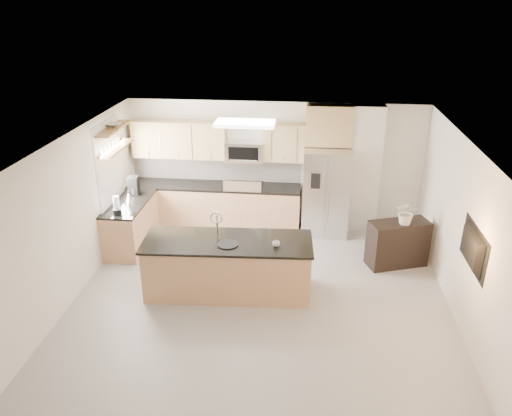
# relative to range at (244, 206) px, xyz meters

# --- Properties ---
(floor) EXTENTS (6.50, 6.50, 0.00)m
(floor) POSITION_rel_range_xyz_m (0.60, -2.92, -0.47)
(floor) COLOR #A5A19D
(floor) RESTS_ON ground
(ceiling) EXTENTS (6.00, 6.50, 0.02)m
(ceiling) POSITION_rel_range_xyz_m (0.60, -2.92, 2.13)
(ceiling) COLOR white
(ceiling) RESTS_ON wall_back
(wall_back) EXTENTS (6.00, 0.02, 2.60)m
(wall_back) POSITION_rel_range_xyz_m (0.60, 0.33, 0.83)
(wall_back) COLOR white
(wall_back) RESTS_ON floor
(wall_front) EXTENTS (6.00, 0.02, 2.60)m
(wall_front) POSITION_rel_range_xyz_m (0.60, -6.17, 0.83)
(wall_front) COLOR white
(wall_front) RESTS_ON floor
(wall_left) EXTENTS (0.02, 6.50, 2.60)m
(wall_left) POSITION_rel_range_xyz_m (-2.40, -2.92, 0.83)
(wall_left) COLOR white
(wall_left) RESTS_ON floor
(wall_right) EXTENTS (0.02, 6.50, 2.60)m
(wall_right) POSITION_rel_range_xyz_m (3.60, -2.92, 0.83)
(wall_right) COLOR white
(wall_right) RESTS_ON floor
(back_counter) EXTENTS (3.55, 0.66, 1.44)m
(back_counter) POSITION_rel_range_xyz_m (-0.63, 0.01, -0.00)
(back_counter) COLOR tan
(back_counter) RESTS_ON floor
(left_counter) EXTENTS (0.66, 1.50, 0.92)m
(left_counter) POSITION_rel_range_xyz_m (-2.07, -1.07, -0.01)
(left_counter) COLOR tan
(left_counter) RESTS_ON floor
(range) EXTENTS (0.76, 0.64, 1.14)m
(range) POSITION_rel_range_xyz_m (0.00, 0.00, 0.00)
(range) COLOR black
(range) RESTS_ON floor
(upper_cabinets) EXTENTS (3.50, 0.33, 0.75)m
(upper_cabinets) POSITION_rel_range_xyz_m (-0.70, 0.16, 1.35)
(upper_cabinets) COLOR tan
(upper_cabinets) RESTS_ON wall_back
(microwave) EXTENTS (0.76, 0.40, 0.40)m
(microwave) POSITION_rel_range_xyz_m (0.00, 0.12, 1.16)
(microwave) COLOR silver
(microwave) RESTS_ON upper_cabinets
(refrigerator) EXTENTS (0.92, 0.78, 1.78)m
(refrigerator) POSITION_rel_range_xyz_m (1.66, -0.05, 0.42)
(refrigerator) COLOR silver
(refrigerator) RESTS_ON floor
(partition_column) EXTENTS (0.60, 0.30, 2.60)m
(partition_column) POSITION_rel_range_xyz_m (2.42, 0.18, 0.83)
(partition_column) COLOR silver
(partition_column) RESTS_ON floor
(window) EXTENTS (0.04, 1.15, 1.65)m
(window) POSITION_rel_range_xyz_m (-2.38, -1.07, 1.18)
(window) COLOR white
(window) RESTS_ON wall_left
(shelf_lower) EXTENTS (0.30, 1.20, 0.04)m
(shelf_lower) POSITION_rel_range_xyz_m (-2.25, -0.97, 1.48)
(shelf_lower) COLOR brown
(shelf_lower) RESTS_ON wall_left
(shelf_upper) EXTENTS (0.30, 1.20, 0.04)m
(shelf_upper) POSITION_rel_range_xyz_m (-2.25, -0.97, 1.85)
(shelf_upper) COLOR brown
(shelf_upper) RESTS_ON wall_left
(ceiling_fixture) EXTENTS (1.00, 0.50, 0.06)m
(ceiling_fixture) POSITION_rel_range_xyz_m (0.20, -1.32, 2.09)
(ceiling_fixture) COLOR white
(ceiling_fixture) RESTS_ON ceiling
(island) EXTENTS (2.75, 1.12, 1.36)m
(island) POSITION_rel_range_xyz_m (0.05, -2.47, -0.00)
(island) COLOR tan
(island) RESTS_ON floor
(credenza) EXTENTS (1.14, 0.77, 0.84)m
(credenza) POSITION_rel_range_xyz_m (2.95, -1.27, -0.05)
(credenza) COLOR black
(credenza) RESTS_ON floor
(cup) EXTENTS (0.12, 0.12, 0.09)m
(cup) POSITION_rel_range_xyz_m (0.84, -2.57, 0.51)
(cup) COLOR silver
(cup) RESTS_ON island
(platter) EXTENTS (0.40, 0.40, 0.02)m
(platter) POSITION_rel_range_xyz_m (0.08, -2.60, 0.47)
(platter) COLOR black
(platter) RESTS_ON island
(blender) EXTENTS (0.15, 0.15, 0.35)m
(blender) POSITION_rel_range_xyz_m (-2.08, -1.63, 0.60)
(blender) COLOR black
(blender) RESTS_ON left_counter
(kettle) EXTENTS (0.20, 0.20, 0.25)m
(kettle) POSITION_rel_range_xyz_m (-2.02, -1.13, 0.56)
(kettle) COLOR silver
(kettle) RESTS_ON left_counter
(coffee_maker) EXTENTS (0.21, 0.24, 0.36)m
(coffee_maker) POSITION_rel_range_xyz_m (-2.09, -0.65, 0.62)
(coffee_maker) COLOR black
(coffee_maker) RESTS_ON left_counter
(bowl) EXTENTS (0.41, 0.41, 0.09)m
(bowl) POSITION_rel_range_xyz_m (-2.25, -0.92, 1.91)
(bowl) COLOR silver
(bowl) RESTS_ON shelf_upper
(flower_vase) EXTENTS (0.69, 0.64, 0.65)m
(flower_vase) POSITION_rel_range_xyz_m (3.03, -1.33, 0.70)
(flower_vase) COLOR silver
(flower_vase) RESTS_ON credenza
(television) EXTENTS (0.14, 1.08, 0.62)m
(television) POSITION_rel_range_xyz_m (3.51, -3.12, 0.88)
(television) COLOR black
(television) RESTS_ON wall_right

